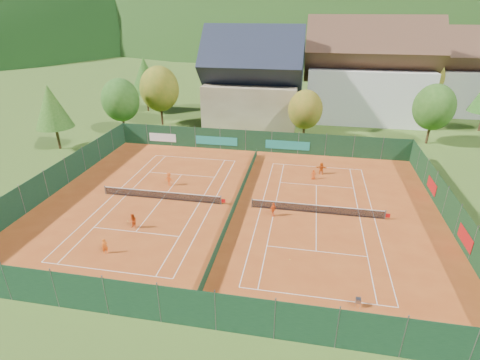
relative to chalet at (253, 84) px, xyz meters
name	(u,v)px	position (x,y,z in m)	size (l,w,h in m)	color
ground	(236,206)	(3.00, -30.00, -6.64)	(600.00, 600.00, 0.00)	#38581B
clay_pad	(236,206)	(3.00, -30.00, -6.62)	(40.00, 32.00, 0.01)	#A64418
court_markings_left	(162,199)	(-5.00, -30.00, -6.61)	(11.03, 23.83, 0.00)	white
court_markings_right	(316,213)	(11.00, -30.00, -6.61)	(11.03, 23.83, 0.00)	white
tennis_net_left	(163,195)	(-4.85, -30.00, -6.12)	(13.30, 0.10, 1.02)	#59595B
tennis_net_right	(318,209)	(11.15, -30.00, -6.12)	(13.30, 0.10, 1.02)	#59595B
court_divider	(236,202)	(3.00, -30.00, -6.12)	(0.03, 28.80, 1.00)	#133520
fence_north	(255,141)	(2.54, -14.01, -5.16)	(40.00, 0.10, 3.00)	#13351D
fence_south	(187,308)	(3.00, -46.00, -5.12)	(40.00, 0.04, 3.00)	#14371F
fence_west	(56,178)	(-17.00, -30.00, -5.12)	(0.04, 32.00, 3.00)	#133520
fence_east	(451,211)	(23.00, -29.95, -5.14)	(0.09, 32.00, 3.00)	#123318
chalet	(253,84)	(0.00, 0.00, 0.00)	(16.20, 12.00, 16.00)	tan
hotel_block_a	(367,77)	(19.00, 6.00, 0.76)	(21.60, 11.00, 17.25)	silver
hotel_block_b	(440,76)	(33.00, 14.00, -0.01)	(17.28, 10.00, 15.50)	silver
tree_west_front	(120,100)	(-19.00, -10.00, -1.23)	(5.72, 5.72, 8.69)	#4B2F1B
tree_west_mid	(159,89)	(-15.00, -4.00, -0.56)	(6.44, 6.44, 9.78)	#452A18
tree_west_back	(145,75)	(-21.00, 4.00, 0.11)	(5.60, 5.60, 10.00)	#452F18
tree_center	(305,110)	(9.00, -8.00, -1.91)	(5.01, 5.01, 7.60)	#432F18
tree_east_front	(434,107)	(27.00, -6.00, -1.23)	(5.72, 5.72, 8.69)	#4B311A
tree_west_side	(51,107)	(-25.00, -18.00, -0.56)	(5.04, 5.04, 9.00)	#4C341B
tree_east_back	(423,79)	(29.00, 10.00, 0.12)	(7.15, 7.15, 10.86)	#4D341B
mountain_backdrop	(342,99)	(31.54, 203.48, -46.26)	(820.00, 530.00, 242.00)	black
ball_hopper	(358,300)	(13.75, -42.29, -6.07)	(0.34, 0.34, 0.80)	slate
loose_ball_0	(128,221)	(-6.55, -34.82, -6.59)	(0.07, 0.07, 0.07)	#CCD833
loose_ball_1	(290,259)	(8.92, -37.96, -6.59)	(0.07, 0.07, 0.07)	#CCD833
player_left_near	(105,246)	(-6.04, -39.83, -5.94)	(0.50, 0.33, 1.36)	orange
player_left_mid	(133,221)	(-5.40, -35.88, -5.87)	(0.74, 0.57, 1.51)	#D14912
player_left_far	(169,179)	(-5.40, -26.63, -5.85)	(1.00, 0.58, 1.55)	#EB5314
player_right_near	(273,209)	(6.86, -31.28, -5.91)	(0.83, 0.35, 1.42)	#F05515
player_right_far_a	(314,174)	(10.63, -21.97, -6.02)	(0.59, 0.38, 1.20)	#D04A12
player_right_far_b	(321,168)	(11.52, -20.34, -5.86)	(1.43, 0.45, 1.54)	#E05E13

